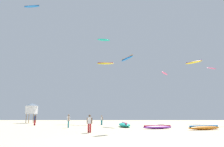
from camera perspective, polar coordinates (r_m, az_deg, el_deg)
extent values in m
plane|color=beige|center=(15.19, -0.09, -16.91)|extent=(120.00, 120.00, 0.00)
cylinder|color=#B21E23|center=(21.33, -5.58, -13.99)|extent=(0.15, 0.15, 0.83)
cylinder|color=#B21E23|center=(21.40, -6.07, -13.97)|extent=(0.15, 0.15, 0.83)
cylinder|color=silver|center=(21.33, -5.79, -12.04)|extent=(0.38, 0.38, 0.62)
cylinder|color=brown|center=(21.26, -5.22, -12.12)|extent=(0.11, 0.11, 0.57)
cylinder|color=brown|center=(21.42, -6.36, -12.09)|extent=(0.11, 0.11, 0.57)
sphere|color=brown|center=(21.33, -5.77, -10.90)|extent=(0.22, 0.22, 0.22)
cylinder|color=teal|center=(30.15, -11.20, -12.87)|extent=(0.16, 0.16, 0.85)
cylinder|color=teal|center=(30.35, -11.24, -12.86)|extent=(0.16, 0.16, 0.85)
cylinder|color=silver|center=(30.23, -11.17, -11.46)|extent=(0.39, 0.39, 0.64)
cylinder|color=#936B4C|center=(30.00, -11.13, -11.52)|extent=(0.11, 0.11, 0.59)
cylinder|color=#936B4C|center=(30.46, -11.21, -11.50)|extent=(0.11, 0.11, 0.59)
sphere|color=#936B4C|center=(30.23, -11.14, -10.63)|extent=(0.23, 0.23, 0.23)
cylinder|color=#B21E23|center=(38.27, -19.33, -12.01)|extent=(0.16, 0.16, 0.83)
cylinder|color=#B21E23|center=(38.43, -19.50, -11.99)|extent=(0.16, 0.16, 0.83)
cylinder|color=navy|center=(38.33, -19.35, -10.91)|extent=(0.38, 0.38, 0.63)
cylinder|color=brown|center=(38.15, -19.16, -10.97)|extent=(0.11, 0.11, 0.58)
cylinder|color=brown|center=(38.52, -19.54, -10.94)|extent=(0.11, 0.11, 0.58)
sphere|color=brown|center=(38.33, -19.31, -10.27)|extent=(0.23, 0.23, 0.23)
cylinder|color=teal|center=(38.28, -2.74, -12.62)|extent=(0.15, 0.15, 0.79)
cylinder|color=teal|center=(38.15, -2.55, -12.63)|extent=(0.15, 0.15, 0.79)
cylinder|color=silver|center=(38.20, -2.64, -11.59)|extent=(0.36, 0.36, 0.59)
cylinder|color=#936B4C|center=(38.35, -2.86, -11.62)|extent=(0.11, 0.11, 0.54)
cylinder|color=#936B4C|center=(38.04, -2.41, -11.63)|extent=(0.11, 0.11, 0.54)
sphere|color=#936B4C|center=(38.19, -2.63, -10.98)|extent=(0.21, 0.21, 0.21)
ellipsoid|color=purple|center=(27.66, 11.81, -13.52)|extent=(3.80, 1.74, 0.40)
cylinder|color=red|center=(27.65, 11.79, -13.17)|extent=(3.34, 0.82, 0.16)
ellipsoid|color=#19B29E|center=(31.59, 3.32, -13.18)|extent=(1.80, 5.46, 0.61)
cylinder|color=#E5598C|center=(31.58, 3.32, -12.74)|extent=(0.49, 4.96, 0.24)
ellipsoid|color=orange|center=(27.38, 22.90, -12.89)|extent=(4.28, 2.35, 0.42)
cylinder|color=blue|center=(27.37, 22.87, -12.50)|extent=(3.67, 1.32, 0.18)
cylinder|color=#8C704C|center=(51.00, -19.16, -10.97)|extent=(0.14, 0.14, 1.90)
cylinder|color=#8C704C|center=(49.58, -19.73, -10.96)|extent=(0.14, 0.14, 1.90)
cylinder|color=#8C704C|center=(51.50, -20.76, -10.86)|extent=(0.14, 0.14, 1.90)
cylinder|color=#8C704C|center=(50.10, -21.37, -10.84)|extent=(0.14, 0.14, 1.90)
cube|color=white|center=(50.55, -20.12, -8.87)|extent=(2.00, 2.00, 1.70)
pyramid|color=slate|center=(50.59, -20.04, -7.60)|extent=(2.30, 2.30, 0.55)
ellipsoid|color=yellow|center=(54.29, 20.54, 2.75)|extent=(3.70, 4.07, 0.60)
cylinder|color=purple|center=(54.33, 20.52, 2.95)|extent=(2.67, 3.13, 0.19)
ellipsoid|color=blue|center=(59.06, -20.08, 16.07)|extent=(4.18, 1.70, 0.63)
cylinder|color=#2D2D33|center=(59.14, -20.07, 16.23)|extent=(3.73, 0.65, 0.18)
ellipsoid|color=#E5598C|center=(43.98, 24.57, 1.27)|extent=(2.43, 1.69, 0.43)
ellipsoid|color=#19B29E|center=(57.21, -2.09, 8.74)|extent=(3.40, 1.57, 0.53)
ellipsoid|color=blue|center=(40.18, 4.03, 3.94)|extent=(2.87, 4.18, 0.98)
cylinder|color=orange|center=(40.23, 4.03, 4.19)|extent=(1.83, 3.44, 0.18)
ellipsoid|color=#E5598C|center=(49.44, 13.58, 0.07)|extent=(2.69, 3.81, 0.79)
ellipsoid|color=yellow|center=(46.80, -1.66, 2.62)|extent=(3.61, 1.15, 0.67)
cylinder|color=red|center=(46.84, -1.66, 2.81)|extent=(3.31, 0.23, 0.16)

